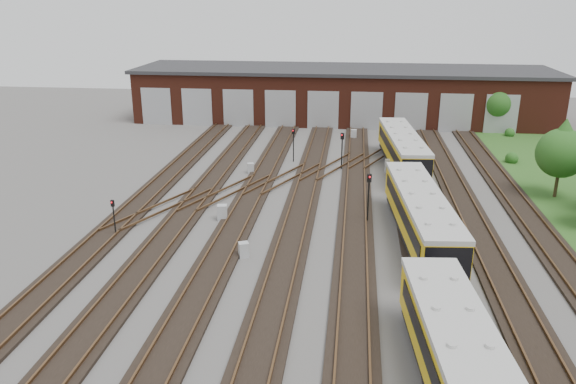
# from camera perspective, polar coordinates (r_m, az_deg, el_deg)

# --- Properties ---
(ground) EXTENTS (120.00, 120.00, 0.00)m
(ground) POSITION_cam_1_polar(r_m,az_deg,el_deg) (33.96, 3.37, -6.42)
(ground) COLOR #4A4744
(ground) RESTS_ON ground
(track_network) EXTENTS (30.40, 70.00, 0.33)m
(track_network) POSITION_cam_1_polar(r_m,az_deg,el_deg) (34.45, 3.16, -5.83)
(track_network) COLOR black
(track_network) RESTS_ON ground
(maintenance_shed) EXTENTS (51.00, 12.50, 6.35)m
(maintenance_shed) POSITION_cam_1_polar(r_m,az_deg,el_deg) (71.48, 5.51, 9.94)
(maintenance_shed) COLOR #501F14
(maintenance_shed) RESTS_ON ground
(metro_train) EXTENTS (3.77, 46.23, 2.91)m
(metro_train) POSITION_cam_1_polar(r_m,az_deg,el_deg) (35.85, 13.32, -2.33)
(metro_train) COLOR black
(metro_train) RESTS_ON ground
(signal_mast_0) EXTENTS (0.24, 0.23, 2.48)m
(signal_mast_0) POSITION_cam_1_polar(r_m,az_deg,el_deg) (37.55, -17.30, -2.06)
(signal_mast_0) COLOR black
(signal_mast_0) RESTS_ON ground
(signal_mast_1) EXTENTS (0.28, 0.27, 3.13)m
(signal_mast_1) POSITION_cam_1_polar(r_m,az_deg,el_deg) (52.31, 0.56, 5.22)
(signal_mast_1) COLOR black
(signal_mast_1) RESTS_ON ground
(signal_mast_2) EXTENTS (0.33, 0.32, 3.29)m
(signal_mast_2) POSITION_cam_1_polar(r_m,az_deg,el_deg) (50.27, 5.51, 4.70)
(signal_mast_2) COLOR black
(signal_mast_2) RESTS_ON ground
(signal_mast_3) EXTENTS (0.31, 0.29, 3.50)m
(signal_mast_3) POSITION_cam_1_polar(r_m,az_deg,el_deg) (38.13, 8.19, -0.01)
(signal_mast_3) COLOR black
(signal_mast_3) RESTS_ON ground
(relay_cabinet_0) EXTENTS (0.75, 0.66, 1.10)m
(relay_cabinet_0) POSITION_cam_1_polar(r_m,az_deg,el_deg) (39.08, -6.70, -2.09)
(relay_cabinet_0) COLOR #AAADAF
(relay_cabinet_0) RESTS_ON ground
(relay_cabinet_1) EXTENTS (0.65, 0.59, 0.90)m
(relay_cabinet_1) POSITION_cam_1_polar(r_m,az_deg,el_deg) (49.31, -3.82, 2.44)
(relay_cabinet_1) COLOR #AAADAF
(relay_cabinet_1) RESTS_ON ground
(relay_cabinet_2) EXTENTS (0.72, 0.67, 0.96)m
(relay_cabinet_2) POSITION_cam_1_polar(r_m,az_deg,el_deg) (33.54, -4.52, -5.89)
(relay_cabinet_2) COLOR #AAADAF
(relay_cabinet_2) RESTS_ON ground
(relay_cabinet_3) EXTENTS (0.63, 0.53, 1.04)m
(relay_cabinet_3) POSITION_cam_1_polar(r_m,az_deg,el_deg) (61.64, 6.68, 5.85)
(relay_cabinet_3) COLOR #AAADAF
(relay_cabinet_3) RESTS_ON ground
(relay_cabinet_4) EXTENTS (0.73, 0.63, 1.14)m
(relay_cabinet_4) POSITION_cam_1_polar(r_m,az_deg,el_deg) (50.26, 10.23, 2.64)
(relay_cabinet_4) COLOR #AAADAF
(relay_cabinet_4) RESTS_ON ground
(tree_0) EXTENTS (3.46, 3.46, 5.74)m
(tree_0) POSITION_cam_1_polar(r_m,az_deg,el_deg) (68.35, 20.47, 8.81)
(tree_0) COLOR #362B18
(tree_0) RESTS_ON ground
(tree_1) EXTENTS (3.74, 3.74, 6.20)m
(tree_1) POSITION_cam_1_polar(r_m,az_deg,el_deg) (46.98, 26.12, 4.10)
(tree_1) COLOR #362B18
(tree_1) RESTS_ON ground
(bush_1) EXTENTS (1.19, 1.19, 1.19)m
(bush_1) POSITION_cam_1_polar(r_m,az_deg,el_deg) (56.27, 21.80, 3.36)
(bush_1) COLOR #204B15
(bush_1) RESTS_ON ground
(bush_2) EXTENTS (1.08, 1.08, 1.08)m
(bush_2) POSITION_cam_1_polar(r_m,az_deg,el_deg) (67.08, 21.62, 5.74)
(bush_2) COLOR #204B15
(bush_2) RESTS_ON ground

